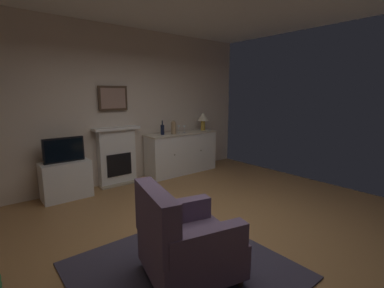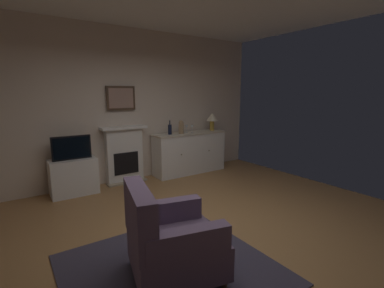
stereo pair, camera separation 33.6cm
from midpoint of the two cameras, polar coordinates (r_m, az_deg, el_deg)
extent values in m
cube|color=#9E7042|center=(3.64, 5.94, -18.53)|extent=(6.05, 5.34, 0.10)
cube|color=beige|center=(5.47, -11.98, 7.69)|extent=(6.05, 0.06, 2.94)
cube|color=#383342|center=(2.95, -0.93, -24.79)|extent=(1.92, 1.84, 0.02)
cube|color=white|center=(5.44, -12.23, -2.37)|extent=(0.70, 0.18, 1.05)
cube|color=tan|center=(5.49, -11.63, -7.76)|extent=(0.77, 0.20, 0.03)
cube|color=black|center=(5.39, -11.79, -3.96)|extent=(0.48, 0.02, 0.42)
cube|color=white|center=(5.32, -12.34, 3.36)|extent=(0.87, 0.27, 0.05)
cube|color=#473323|center=(5.35, -12.85, 9.30)|extent=(0.55, 0.03, 0.45)
cube|color=#9E7A6B|center=(5.33, -12.79, 9.30)|extent=(0.47, 0.01, 0.37)
cube|color=white|center=(5.96, 1.11, -1.96)|extent=(1.61, 0.45, 0.86)
cube|color=beige|center=(5.88, 1.12, 2.26)|extent=(1.64, 0.48, 0.03)
sphere|color=brown|center=(5.56, -0.48, -2.24)|extent=(0.02, 0.02, 0.02)
sphere|color=brown|center=(5.98, 5.19, -1.39)|extent=(0.02, 0.02, 0.02)
cylinder|color=#B79338|center=(6.24, 5.73, 3.83)|extent=(0.10, 0.10, 0.22)
cone|color=#EFE5C6|center=(6.22, 5.76, 5.66)|extent=(0.26, 0.26, 0.18)
cylinder|color=black|center=(5.61, -2.93, 3.02)|extent=(0.08, 0.08, 0.20)
cylinder|color=black|center=(5.59, -2.95, 4.50)|extent=(0.03, 0.03, 0.09)
cylinder|color=silver|center=(5.83, 0.53, 2.35)|extent=(0.06, 0.06, 0.00)
cylinder|color=silver|center=(5.82, 0.53, 2.81)|extent=(0.01, 0.01, 0.09)
cone|color=silver|center=(5.81, 0.53, 3.60)|extent=(0.07, 0.07, 0.07)
cylinder|color=silver|center=(5.85, 1.69, 2.38)|extent=(0.06, 0.06, 0.00)
cylinder|color=silver|center=(5.84, 1.69, 2.84)|extent=(0.01, 0.01, 0.09)
cone|color=silver|center=(5.83, 1.69, 3.62)|extent=(0.07, 0.07, 0.07)
cylinder|color=#9E7F5B|center=(5.69, -0.57, 3.35)|extent=(0.11, 0.11, 0.24)
sphere|color=#9E7F5B|center=(5.68, -0.58, 4.55)|extent=(0.08, 0.08, 0.08)
cube|color=white|center=(5.06, -21.72, -6.36)|extent=(0.75, 0.42, 0.62)
cube|color=black|center=(4.93, -22.07, -0.73)|extent=(0.62, 0.06, 0.40)
cube|color=black|center=(4.90, -21.98, -0.80)|extent=(0.57, 0.01, 0.35)
cube|color=#604C66|center=(2.74, 0.50, -21.58)|extent=(0.95, 0.92, 0.32)
cube|color=#604C66|center=(2.45, -6.92, -14.76)|extent=(0.33, 0.78, 0.50)
cube|color=#604C66|center=(2.34, 3.57, -19.82)|extent=(0.73, 0.30, 0.22)
cube|color=#604C66|center=(2.87, -1.90, -13.82)|extent=(0.73, 0.30, 0.22)
cylinder|color=#473323|center=(2.75, 10.69, -26.93)|extent=(0.05, 0.05, 0.10)
cylinder|color=#473323|center=(3.21, 4.29, -20.72)|extent=(0.05, 0.05, 0.10)
cylinder|color=#473323|center=(3.03, -8.46, -22.97)|extent=(0.05, 0.05, 0.10)
camera|label=1|loc=(0.17, -87.54, 0.45)|focal=25.58mm
camera|label=2|loc=(0.17, 92.46, -0.45)|focal=25.58mm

